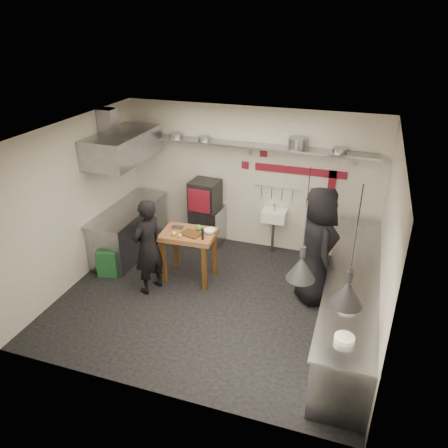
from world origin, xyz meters
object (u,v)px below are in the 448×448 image
(oven_stand, at_px, (207,226))
(combi_oven, at_px, (205,195))
(chef_right, at_px, (317,246))
(green_bin, at_px, (109,261))
(chef_left, at_px, (148,247))
(prep_table, at_px, (189,256))

(oven_stand, relative_size, combi_oven, 1.38)
(chef_right, bearing_deg, combi_oven, 39.94)
(oven_stand, bearing_deg, green_bin, -123.95)
(oven_stand, xyz_separation_m, chef_left, (-0.34, -1.87, 0.43))
(combi_oven, xyz_separation_m, green_bin, (-1.28, -1.60, -0.84))
(chef_left, distance_m, chef_right, 2.76)
(prep_table, xyz_separation_m, chef_right, (2.18, 0.08, 0.53))
(chef_left, height_order, chef_right, chef_right)
(prep_table, bearing_deg, green_bin, -171.23)
(chef_left, bearing_deg, green_bin, -84.39)
(green_bin, relative_size, prep_table, 0.54)
(combi_oven, height_order, chef_left, chef_left)
(chef_left, relative_size, chef_right, 0.84)
(green_bin, bearing_deg, prep_table, 12.18)
(chef_left, bearing_deg, prep_table, 156.30)
(green_bin, bearing_deg, combi_oven, 51.17)
(chef_right, bearing_deg, chef_left, 80.08)
(green_bin, xyz_separation_m, chef_right, (3.64, 0.40, 0.74))
(prep_table, bearing_deg, combi_oven, 94.51)
(green_bin, relative_size, chef_right, 0.25)
(green_bin, relative_size, chef_left, 0.30)
(combi_oven, distance_m, green_bin, 2.21)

